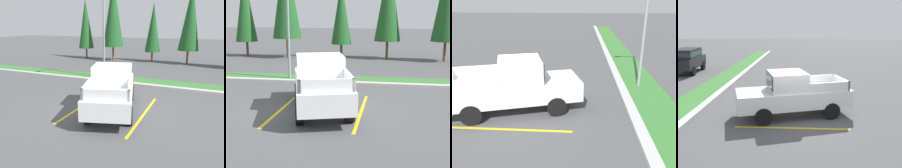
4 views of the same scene
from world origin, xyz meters
TOP-DOWN VIEW (x-y plane):
  - ground_plane at (0.00, 0.00)m, footprint 120.00×120.00m
  - parking_line_near at (-0.95, 0.30)m, footprint 0.12×4.80m
  - parking_line_far at (2.15, 0.30)m, footprint 0.12×4.80m
  - curb_strip at (0.00, 5.00)m, footprint 56.00×0.40m
  - pickup_truck_main at (0.58, 0.34)m, footprint 3.34×5.54m
  - suv_distant at (10.91, 9.96)m, footprint 4.75×2.28m

SIDE VIEW (x-z plane):
  - ground_plane at x=0.00m, z-range 0.00..0.00m
  - parking_line_near at x=-0.95m, z-range 0.00..0.01m
  - parking_line_far at x=2.15m, z-range 0.00..0.01m
  - curb_strip at x=0.00m, z-range 0.00..0.15m
  - pickup_truck_main at x=0.58m, z-range -0.01..2.09m
  - suv_distant at x=10.91m, z-range 0.19..2.29m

